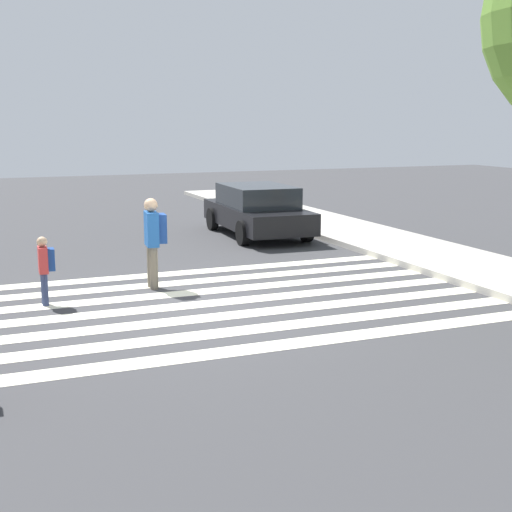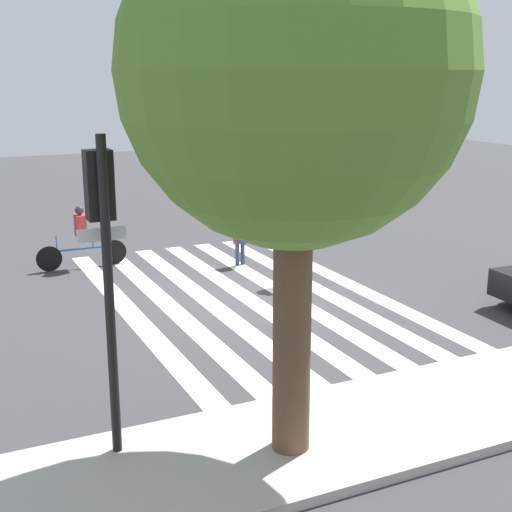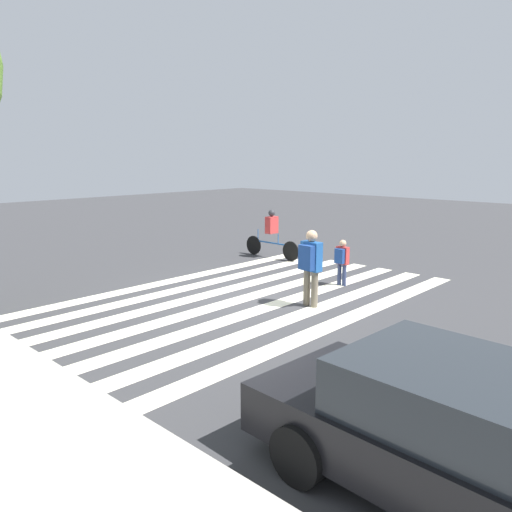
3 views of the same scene
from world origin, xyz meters
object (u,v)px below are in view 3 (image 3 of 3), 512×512
pedestrian_child_with_backpack (342,259)px  car_parked_far_curb (475,440)px  pedestrian_adult_tall_backpack (310,262)px  cyclist_near_curb (272,232)px

pedestrian_child_with_backpack → car_parked_far_curb: car_parked_far_curb is taller
car_parked_far_curb → pedestrian_adult_tall_backpack: bearing=-37.1°
pedestrian_child_with_backpack → car_parked_far_curb: size_ratio=0.27×
pedestrian_adult_tall_backpack → car_parked_far_curb: size_ratio=0.38×
pedestrian_adult_tall_backpack → car_parked_far_curb: pedestrian_adult_tall_backpack is taller
pedestrian_adult_tall_backpack → pedestrian_child_with_backpack: size_ratio=1.43×
pedestrian_adult_tall_backpack → pedestrian_child_with_backpack: bearing=109.7°
pedestrian_child_with_backpack → car_parked_far_curb: 8.34m
pedestrian_adult_tall_backpack → pedestrian_child_with_backpack: pedestrian_adult_tall_backpack is taller
pedestrian_child_with_backpack → cyclist_near_curb: (3.73, -1.50, 0.16)m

